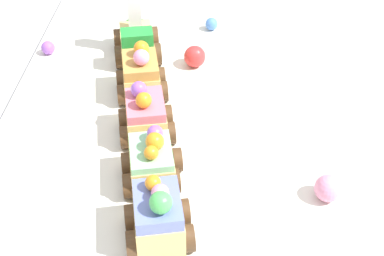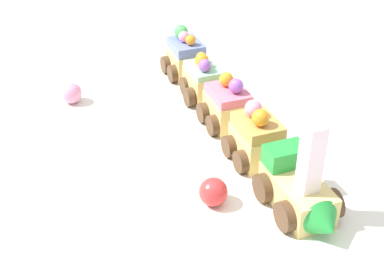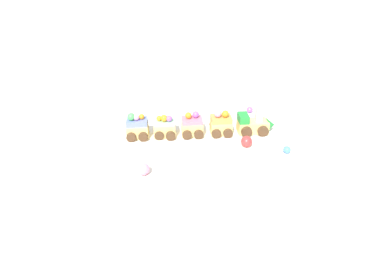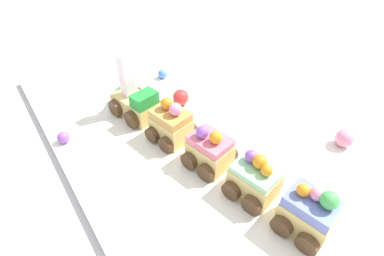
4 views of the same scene
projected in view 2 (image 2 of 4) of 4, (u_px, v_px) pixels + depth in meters
ground_plane at (202, 151)px, 0.68m from camera, size 10.00×10.00×0.00m
display_board at (202, 147)px, 0.68m from camera, size 0.79×0.46×0.01m
cake_train_locomotive at (301, 192)px, 0.55m from camera, size 0.12×0.08×0.11m
cake_car_caramel at (257, 139)px, 0.63m from camera, size 0.07×0.08×0.07m
cake_car_strawberry at (228, 107)px, 0.70m from camera, size 0.07×0.08×0.07m
cake_car_mint at (204, 81)px, 0.76m from camera, size 0.07×0.08×0.07m
cake_car_blueberry at (186, 57)px, 0.82m from camera, size 0.07×0.08×0.08m
gumball_red at (213, 192)px, 0.57m from camera, size 0.03×0.03×0.03m
gumball_pink at (71, 93)px, 0.76m from camera, size 0.03×0.03×0.03m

